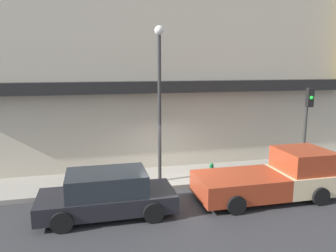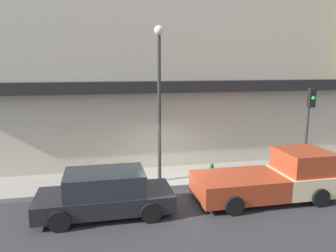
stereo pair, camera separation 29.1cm
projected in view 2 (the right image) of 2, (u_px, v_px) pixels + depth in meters
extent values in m
plane|color=#2D2D30|center=(175.00, 190.00, 12.85)|extent=(80.00, 80.00, 0.00)
cube|color=gray|center=(168.00, 177.00, 14.02)|extent=(36.00, 2.47, 0.17)
cube|color=#BCB29E|center=(156.00, 78.00, 15.89)|extent=(19.80, 3.00, 8.40)
cube|color=black|center=(163.00, 87.00, 14.22)|extent=(18.22, 0.60, 0.50)
cube|color=beige|center=(302.00, 181.00, 12.17)|extent=(2.04, 1.99, 0.75)
cube|color=#9E381E|center=(303.00, 161.00, 12.03)|extent=(1.74, 1.83, 0.79)
cube|color=#9E381E|center=(238.00, 186.00, 11.64)|extent=(3.07, 1.99, 0.75)
cylinder|color=black|center=(288.00, 178.00, 13.19)|extent=(0.65, 0.22, 0.65)
cylinder|color=black|center=(320.00, 197.00, 11.27)|extent=(0.65, 0.22, 0.65)
cylinder|color=black|center=(213.00, 184.00, 12.53)|extent=(0.65, 0.22, 0.65)
cylinder|color=black|center=(234.00, 206.00, 10.61)|extent=(0.65, 0.22, 0.65)
cube|color=black|center=(105.00, 200.00, 10.69)|extent=(4.37, 1.83, 0.56)
cube|color=#23282D|center=(105.00, 182.00, 10.58)|extent=(2.53, 1.64, 0.69)
cylinder|color=black|center=(143.00, 191.00, 11.88)|extent=(0.65, 0.22, 0.65)
cylinder|color=black|center=(151.00, 212.00, 10.12)|extent=(0.65, 0.22, 0.65)
cylinder|color=black|center=(65.00, 197.00, 11.32)|extent=(0.65, 0.22, 0.65)
cylinder|color=black|center=(59.00, 221.00, 9.56)|extent=(0.65, 0.22, 0.65)
cylinder|color=#196633|center=(211.00, 173.00, 13.57)|extent=(0.18, 0.18, 0.50)
sphere|color=#196633|center=(212.00, 165.00, 13.51)|extent=(0.17, 0.17, 0.17)
cylinder|color=#2D2D2D|center=(159.00, 111.00, 12.85)|extent=(0.14, 0.14, 5.76)
sphere|color=silver|center=(159.00, 30.00, 12.29)|extent=(0.36, 0.36, 0.36)
cylinder|color=#2D2D2D|center=(307.00, 131.00, 14.24)|extent=(0.12, 0.12, 3.68)
cube|color=black|center=(312.00, 98.00, 13.83)|extent=(0.28, 0.20, 0.80)
sphere|color=green|center=(313.00, 98.00, 13.71)|extent=(0.16, 0.16, 0.16)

